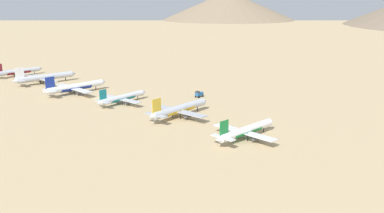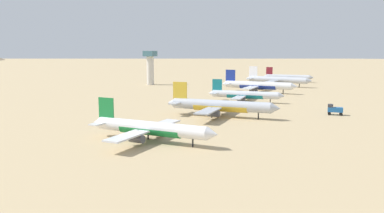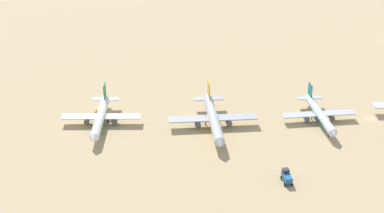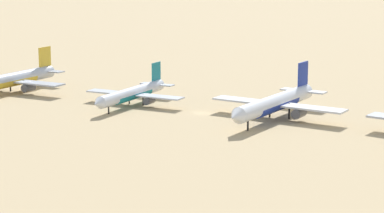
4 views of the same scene
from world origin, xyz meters
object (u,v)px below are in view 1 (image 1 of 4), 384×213
object	(u,v)px
parked_jet_1	(179,109)
parked_jet_5	(18,72)
service_truck	(199,94)
parked_jet_3	(75,87)
parked_jet_2	(122,98)
parked_jet_4	(45,77)
parked_jet_0	(246,131)

from	to	relation	value
parked_jet_1	parked_jet_5	xyz separation A→B (m)	(-7.19, 159.73, -0.45)
parked_jet_5	service_truck	world-z (taller)	parked_jet_5
parked_jet_3	parked_jet_5	distance (m)	79.50
parked_jet_1	service_truck	world-z (taller)	parked_jet_1
parked_jet_1	parked_jet_3	distance (m)	80.65
parked_jet_5	parked_jet_2	bearing A→B (deg)	-88.19
parked_jet_3	parked_jet_4	xyz separation A→B (m)	(1.56, 40.77, 0.15)
parked_jet_2	parked_jet_0	bearing A→B (deg)	-89.93
parked_jet_4	parked_jet_5	distance (m)	38.73
parked_jet_0	parked_jet_5	xyz separation A→B (m)	(-3.86, 201.96, -0.06)
parked_jet_4	parked_jet_0	bearing A→B (deg)	-88.84
parked_jet_4	service_truck	bearing A→B (deg)	-66.72
parked_jet_2	parked_jet_4	xyz separation A→B (m)	(-3.21, 80.32, 0.89)
parked_jet_2	service_truck	world-z (taller)	parked_jet_2
parked_jet_5	parked_jet_0	bearing A→B (deg)	-88.90
parked_jet_2	parked_jet_3	bearing A→B (deg)	96.87
parked_jet_1	parked_jet_4	world-z (taller)	parked_jet_4
parked_jet_0	parked_jet_3	xyz separation A→B (m)	(-4.87, 122.47, 0.52)
parked_jet_1	parked_jet_5	size ratio (longest dim) A/B	1.13
parked_jet_0	parked_jet_2	xyz separation A→B (m)	(-0.10, 82.92, -0.22)
parked_jet_4	parked_jet_5	world-z (taller)	parked_jet_4
parked_jet_0	parked_jet_3	distance (m)	122.57
parked_jet_0	parked_jet_4	distance (m)	163.27
parked_jet_3	parked_jet_4	world-z (taller)	parked_jet_4
parked_jet_0	service_truck	bearing A→B (deg)	57.87
parked_jet_3	parked_jet_2	bearing A→B (deg)	-83.13
service_truck	parked_jet_3	bearing A→B (deg)	126.97
parked_jet_1	parked_jet_5	distance (m)	159.89
parked_jet_1	parked_jet_5	world-z (taller)	parked_jet_1
parked_jet_0	parked_jet_3	bearing A→B (deg)	92.28
service_truck	parked_jet_4	bearing A→B (deg)	113.28
parked_jet_2	service_truck	bearing A→B (deg)	-26.30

